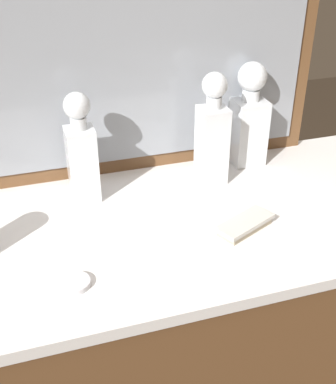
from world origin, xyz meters
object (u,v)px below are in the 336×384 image
at_px(crystal_decanter_front, 248,124).
at_px(silver_brush_rear, 245,225).
at_px(crystal_decanter_center, 212,140).
at_px(crystal_decanter_right, 82,158).
at_px(porcelain_dish, 75,283).

distance_m(crystal_decanter_front, silver_brush_rear, 0.36).
xyz_separation_m(crystal_decanter_front, silver_brush_rear, (-0.15, -0.31, -0.10)).
relative_size(crystal_decanter_center, silver_brush_rear, 1.91).
xyz_separation_m(crystal_decanter_center, silver_brush_rear, (-0.01, -0.24, -0.11)).
xyz_separation_m(crystal_decanter_right, porcelain_dish, (-0.07, -0.33, -0.11)).
height_order(crystal_decanter_front, porcelain_dish, crystal_decanter_front).
height_order(crystal_decanter_center, crystal_decanter_front, crystal_decanter_center).
distance_m(crystal_decanter_right, porcelain_dish, 0.35).
relative_size(crystal_decanter_center, porcelain_dish, 4.82).
bearing_deg(crystal_decanter_front, silver_brush_rear, -115.02).
xyz_separation_m(crystal_decanter_center, crystal_decanter_front, (0.14, 0.07, -0.00)).
bearing_deg(porcelain_dish, crystal_decanter_front, 35.27).
bearing_deg(crystal_decanter_center, crystal_decanter_right, 178.02).
height_order(crystal_decanter_center, crystal_decanter_right, crystal_decanter_center).
bearing_deg(crystal_decanter_center, crystal_decanter_front, 28.17).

